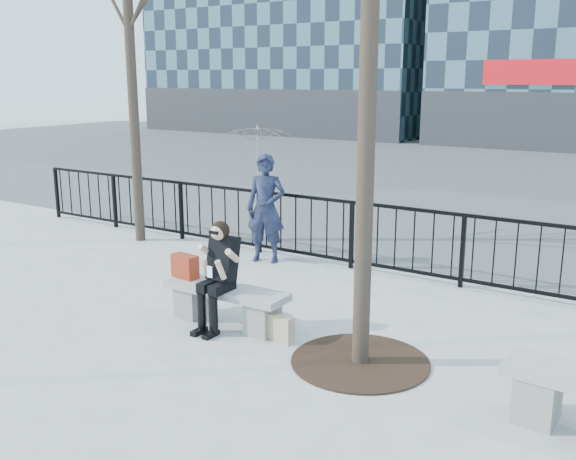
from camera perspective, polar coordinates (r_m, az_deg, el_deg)
The scene contains 10 objects.
ground at distance 8.12m, azimuth -5.48°, elevation -8.33°, with size 120.00×120.00×0.00m, color #999894.
street_surface at distance 21.64m, azimuth 19.79°, elevation 4.68°, with size 60.00×23.00×0.01m, color #474747.
railing at distance 10.37m, azimuth 4.68°, elevation -0.28°, with size 14.00×0.06×1.10m.
tree_grate at distance 7.11m, azimuth 6.43°, elevation -11.54°, with size 1.50×1.50×0.02m, color black.
bench_main at distance 8.02m, azimuth -5.53°, elevation -6.33°, with size 1.65×0.46×0.49m.
seated_woman at distance 7.78m, azimuth -6.31°, elevation -4.10°, with size 0.50×0.64×1.34m.
handbag at distance 8.34m, azimuth -9.15°, elevation -3.20°, with size 0.37×0.17×0.30m, color maroon.
shopping_bag at distance 7.53m, azimuth -0.66°, elevation -8.74°, with size 0.34×0.12×0.32m, color #CCB390.
standing_man at distance 10.55m, azimuth -1.98°, elevation 1.93°, with size 0.66×0.43×1.80m, color black.
vendor_umbrella at distance 16.71m, azimuth -2.78°, elevation 6.25°, with size 2.00×2.04×1.84m, color yellow.
Camera 1 is at (4.69, -5.92, 3.00)m, focal length 40.00 mm.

